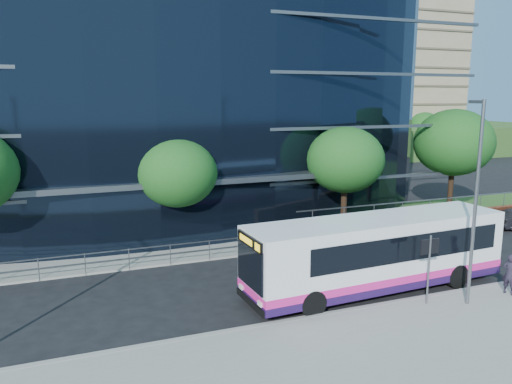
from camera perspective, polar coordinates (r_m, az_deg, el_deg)
name	(u,v)px	position (r m, az deg, el deg)	size (l,w,h in m)	color
ground	(307,308)	(20.37, 5.82, -13.07)	(200.00, 200.00, 0.00)	black
pavement_near	(381,370)	(16.53, 14.11, -19.12)	(80.00, 8.00, 0.15)	gray
kerb	(319,316)	(19.53, 7.18, -13.94)	(80.00, 0.25, 0.16)	gray
yellow_line_outer	(316,316)	(19.72, 6.90, -13.91)	(80.00, 0.08, 0.01)	gold
yellow_line_inner	(314,315)	(19.84, 6.69, -13.75)	(80.00, 0.08, 0.01)	gold
far_forecourt	(120,246)	(28.86, -15.23, -6.03)	(50.00, 8.00, 0.10)	gray
glass_office	(128,100)	(37.68, -14.38, 10.15)	(44.00, 23.10, 16.00)	black
guard_railings	(85,259)	(24.71, -18.97, -7.24)	(24.00, 0.05, 1.10)	slate
apartment_block	(325,79)	(84.23, 7.92, 12.71)	(60.00, 42.00, 30.00)	#2D511E
street_sign	(429,255)	(20.77, 19.20, -6.83)	(0.85, 0.09, 2.80)	slate
tree_far_b	(177,173)	(26.95, -8.98, 2.11)	(4.29, 4.29, 6.05)	black
tree_far_c	(345,160)	(30.14, 10.17, 3.62)	(4.62, 4.62, 6.51)	black
tree_far_d	(454,143)	(36.29, 21.68, 5.26)	(5.28, 5.28, 7.44)	black
tree_dist_e	(334,126)	(65.35, 8.91, 7.48)	(4.62, 4.62, 6.51)	black
tree_dist_f	(425,125)	(76.16, 18.72, 7.26)	(4.29, 4.29, 6.05)	black
streetlight_east	(476,198)	(20.80, 23.80, -0.61)	(0.15, 0.77, 8.00)	slate
city_bus	(379,252)	(22.10, 13.88, -6.70)	(11.94, 3.31, 3.20)	white
pedestrian	(510,274)	(23.43, 27.04, -8.36)	(0.63, 0.41, 1.71)	#241E2D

